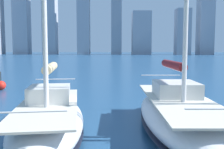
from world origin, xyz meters
name	(u,v)px	position (x,y,z in m)	size (l,w,h in m)	color
city_skyline	(97,23)	(10.53, -162.92, 19.64)	(168.93, 23.05, 52.90)	gray
sailboat_maroon	(178,113)	(-2.63, -6.79, 0.71)	(2.66, 8.39, 10.00)	white
sailboat_tan	(49,117)	(2.02, -6.10, 0.74)	(3.33, 7.33, 12.79)	white
channel_buoy	(1,85)	(8.36, -16.91, 0.36)	(0.70, 0.70, 1.40)	red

